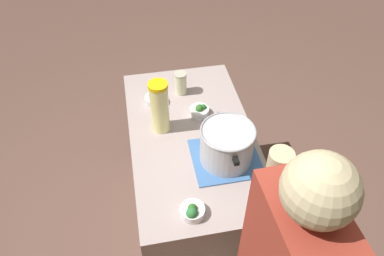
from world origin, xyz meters
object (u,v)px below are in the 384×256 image
cooking_pot (227,144)px  broccoli_bowl_back (192,211)px  broccoli_bowl_front (154,99)px  broccoli_bowl_center (200,110)px  lemonade_pitcher (160,107)px  mason_jar (180,83)px

cooking_pot → broccoli_bowl_back: (0.29, -0.23, -0.08)m
broccoli_bowl_front → cooking_pot: bearing=31.5°
cooking_pot → broccoli_bowl_front: cooking_pot is taller
broccoli_bowl_front → broccoli_bowl_center: size_ratio=1.03×
broccoli_bowl_front → broccoli_bowl_back: broccoli_bowl_front is taller
broccoli_bowl_center → lemonade_pitcher: bearing=-73.1°
lemonade_pitcher → broccoli_bowl_back: lemonade_pitcher is taller
lemonade_pitcher → broccoli_bowl_back: size_ratio=2.74×
cooking_pot → lemonade_pitcher: size_ratio=1.11×
cooking_pot → broccoli_bowl_front: bearing=-148.5°
cooking_pot → broccoli_bowl_back: size_ratio=3.04×
lemonade_pitcher → mason_jar: 0.33m
broccoli_bowl_center → broccoli_bowl_back: bearing=-14.3°
broccoli_bowl_back → cooking_pot: bearing=142.1°
mason_jar → lemonade_pitcher: bearing=-28.5°
cooking_pot → broccoli_bowl_front: size_ratio=3.00×
cooking_pot → broccoli_bowl_center: bearing=-169.8°
cooking_pot → broccoli_bowl_front: 0.58m
lemonade_pitcher → broccoli_bowl_front: (-0.21, -0.01, -0.12)m
mason_jar → broccoli_bowl_center: size_ratio=1.29×
broccoli_bowl_front → lemonade_pitcher: bearing=2.9°
cooking_pot → broccoli_bowl_front: (-0.49, -0.30, -0.08)m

